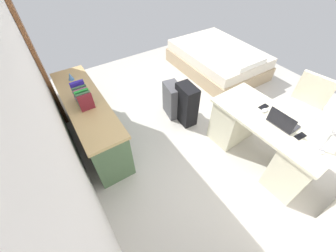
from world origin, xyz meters
name	(u,v)px	position (x,y,z in m)	size (l,w,h in m)	color
ground_plane	(201,116)	(0.00, 0.00, 0.00)	(5.18, 5.18, 0.00)	beige
wall_back	(42,98)	(0.00, 2.04, 1.27)	(4.18, 0.10, 2.55)	white
door_wooden	(35,54)	(1.54, 1.96, 1.02)	(0.88, 0.05, 2.04)	brown
desk	(263,139)	(-1.06, -0.12, 0.38)	(1.47, 0.72, 0.72)	beige
office_chair	(299,111)	(-1.01, -0.96, 0.42)	(0.53, 0.53, 0.94)	black
credenza	(91,121)	(0.50, 1.66, 0.37)	(1.80, 0.48, 0.75)	#4C6B47
bed	(218,60)	(1.00, -1.23, 0.24)	(1.92, 1.42, 0.58)	tan
suitcase_black	(186,105)	(0.08, 0.28, 0.34)	(0.36, 0.22, 0.68)	black
suitcase_spare_grey	(173,100)	(0.35, 0.36, 0.28)	(0.36, 0.22, 0.57)	#4C4C51
laptop	(282,122)	(-1.17, -0.13, 0.77)	(0.32, 0.23, 0.21)	#333338
computer_mouse	(264,110)	(-0.90, -0.16, 0.74)	(0.06, 0.10, 0.03)	white
cell_phone_near_laptop	(300,136)	(-1.39, -0.15, 0.73)	(0.07, 0.14, 0.01)	black
cell_phone_by_mouse	(264,107)	(-0.85, -0.22, 0.73)	(0.07, 0.14, 0.01)	black
desk_lamp	(329,131)	(-1.57, -0.14, 0.98)	(0.16, 0.11, 0.34)	silver
book_row	(83,96)	(0.44, 1.66, 0.85)	(0.32, 0.17, 0.24)	maroon
figurine_small	(70,76)	(1.06, 1.66, 0.80)	(0.08, 0.08, 0.11)	#4C7FBF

